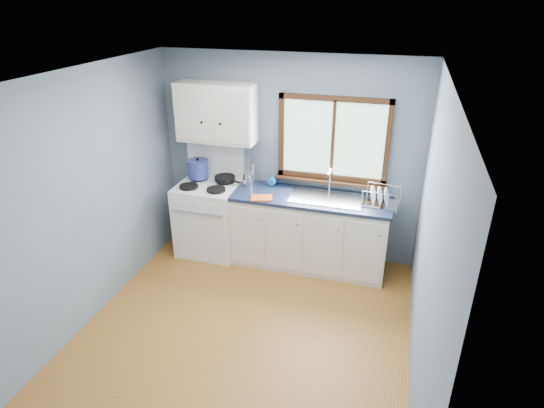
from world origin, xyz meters
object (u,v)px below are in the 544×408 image
(sink, at_px, (326,203))
(stockpot, at_px, (198,169))
(utensil_crock, at_px, (248,179))
(dish_rack, at_px, (380,200))
(base_cabinets, at_px, (309,235))
(gas_range, at_px, (210,216))
(thermos, at_px, (253,173))
(skillet, at_px, (225,178))

(sink, height_order, stockpot, same)
(sink, relative_size, utensil_crock, 2.15)
(stockpot, distance_m, dish_rack, 2.28)
(base_cabinets, relative_size, utensil_crock, 4.74)
(gas_range, relative_size, sink, 1.62)
(base_cabinets, xyz_separation_m, sink, (0.18, -0.00, 0.45))
(base_cabinets, bearing_deg, thermos, 167.33)
(gas_range, relative_size, skillet, 3.32)
(skillet, distance_m, dish_rack, 1.92)
(thermos, xyz_separation_m, dish_rack, (1.57, -0.16, -0.09))
(gas_range, distance_m, stockpot, 0.62)
(gas_range, distance_m, thermos, 0.80)
(skillet, relative_size, dish_rack, 0.96)
(utensil_crock, xyz_separation_m, thermos, (0.04, 0.06, 0.06))
(sink, height_order, utensil_crock, utensil_crock)
(sink, relative_size, skillet, 2.05)
(sink, height_order, skillet, sink)
(thermos, height_order, dish_rack, thermos)
(base_cabinets, height_order, stockpot, stockpot)
(sink, height_order, thermos, sink)
(base_cabinets, xyz_separation_m, thermos, (-0.78, 0.17, 0.65))
(dish_rack, bearing_deg, sink, -172.05)
(skillet, relative_size, utensil_crock, 1.05)
(stockpot, distance_m, utensil_crock, 0.66)
(thermos, bearing_deg, dish_rack, -5.86)
(stockpot, height_order, dish_rack, stockpot)
(sink, distance_m, utensil_crock, 1.02)
(utensil_crock, xyz_separation_m, dish_rack, (1.61, -0.11, -0.03))
(skillet, bearing_deg, gas_range, -125.12)
(base_cabinets, distance_m, utensil_crock, 1.02)
(base_cabinets, height_order, skillet, skillet)
(gas_range, bearing_deg, stockpot, 144.55)
(skillet, xyz_separation_m, utensil_crock, (0.30, 0.01, 0.01))
(base_cabinets, bearing_deg, gas_range, -179.18)
(dish_rack, bearing_deg, gas_range, -172.48)
(utensil_crock, bearing_deg, gas_range, -164.18)
(skillet, distance_m, thermos, 0.36)
(skillet, bearing_deg, sink, 16.58)
(gas_range, height_order, dish_rack, gas_range)
(gas_range, bearing_deg, thermos, 20.15)
(base_cabinets, xyz_separation_m, dish_rack, (0.79, 0.01, 0.56))
(skillet, bearing_deg, stockpot, -158.97)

